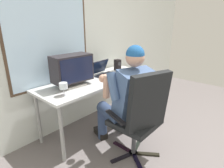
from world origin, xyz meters
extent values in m
cube|color=silver|center=(0.00, 2.30, 1.39)|extent=(6.00, 0.06, 2.79)
cube|color=#4C3828|center=(-0.52, 2.26, 1.32)|extent=(1.12, 0.01, 1.29)
cube|color=silver|center=(-0.52, 2.26, 1.32)|extent=(1.06, 0.02, 1.23)
cylinder|color=gray|center=(-0.84, 1.68, 0.34)|extent=(0.04, 0.04, 0.69)
cylinder|color=gray|center=(0.72, 1.68, 0.34)|extent=(0.04, 0.04, 0.69)
cylinder|color=gray|center=(-0.84, 2.18, 0.34)|extent=(0.04, 0.04, 0.69)
cylinder|color=gray|center=(0.72, 2.18, 0.34)|extent=(0.04, 0.04, 0.69)
cube|color=silver|center=(-0.06, 1.93, 0.70)|extent=(1.69, 0.62, 0.03)
cube|color=black|center=(-0.39, 1.22, 0.01)|extent=(0.30, 0.14, 0.02)
cube|color=black|center=(-0.34, 1.05, 0.01)|extent=(0.22, 0.27, 0.02)
cube|color=black|center=(-0.16, 1.04, 0.01)|extent=(0.21, 0.27, 0.02)
cube|color=black|center=(-0.10, 1.21, 0.01)|extent=(0.30, 0.13, 0.02)
cube|color=black|center=(-0.24, 1.32, 0.01)|extent=(0.05, 0.30, 0.02)
cylinder|color=black|center=(-0.25, 1.17, 0.01)|extent=(0.10, 0.10, 0.02)
cylinder|color=#3F3F44|center=(-0.25, 1.17, 0.21)|extent=(0.05, 0.05, 0.39)
cube|color=black|center=(-0.25, 1.17, 0.43)|extent=(0.46, 0.46, 0.06)
cube|color=black|center=(-0.31, 0.98, 0.75)|extent=(0.46, 0.26, 0.58)
cube|color=black|center=(-0.01, 1.09, 0.56)|extent=(0.15, 0.32, 0.02)
cube|color=black|center=(-0.48, 1.25, 0.56)|extent=(0.15, 0.32, 0.02)
cylinder|color=navy|center=(-0.02, 1.35, 0.46)|extent=(0.28, 0.46, 0.15)
cylinder|color=navy|center=(0.05, 1.56, 0.23)|extent=(0.12, 0.12, 0.46)
cube|color=black|center=(0.07, 1.61, 0.04)|extent=(0.17, 0.26, 0.08)
cylinder|color=navy|center=(-0.33, 1.45, 0.46)|extent=(0.28, 0.46, 0.15)
cylinder|color=navy|center=(-0.26, 1.66, 0.23)|extent=(0.12, 0.12, 0.46)
cube|color=black|center=(-0.24, 1.72, 0.04)|extent=(0.17, 0.26, 0.08)
cube|color=#455D88|center=(-0.25, 1.20, 0.74)|extent=(0.47, 0.43, 0.59)
sphere|color=tan|center=(-0.25, 1.20, 1.14)|extent=(0.19, 0.19, 0.19)
sphere|color=#205698|center=(-0.25, 1.20, 1.17)|extent=(0.19, 0.19, 0.19)
cylinder|color=#455D88|center=(-0.02, 1.17, 0.86)|extent=(0.15, 0.22, 0.29)
cylinder|color=tan|center=(0.01, 1.26, 0.72)|extent=(0.10, 0.10, 0.26)
sphere|color=tan|center=(0.02, 1.29, 0.70)|extent=(0.09, 0.09, 0.09)
cylinder|color=#455D88|center=(-0.44, 1.32, 0.86)|extent=(0.15, 0.21, 0.29)
cylinder|color=tan|center=(-0.39, 1.45, 0.82)|extent=(0.10, 0.12, 0.27)
sphere|color=tan|center=(-0.36, 1.54, 0.88)|extent=(0.09, 0.09, 0.09)
cube|color=beige|center=(-0.44, 1.98, 0.73)|extent=(0.29, 0.24, 0.02)
cylinder|color=beige|center=(-0.44, 1.98, 0.75)|extent=(0.04, 0.04, 0.04)
cube|color=#272226|center=(-0.44, 1.98, 0.94)|extent=(0.49, 0.27, 0.32)
cube|color=#191E38|center=(-0.45, 1.86, 0.94)|extent=(0.44, 0.04, 0.28)
cube|color=black|center=(0.15, 1.94, 0.72)|extent=(0.34, 0.24, 0.02)
cube|color=black|center=(0.15, 1.94, 0.73)|extent=(0.31, 0.21, 0.00)
cube|color=black|center=(0.14, 2.09, 0.83)|extent=(0.33, 0.11, 0.20)
cube|color=#0F1933|center=(0.14, 2.08, 0.83)|extent=(0.31, 0.10, 0.17)
cylinder|color=silver|center=(-0.70, 1.79, 0.72)|extent=(0.07, 0.07, 0.00)
cylinder|color=silver|center=(-0.70, 1.79, 0.76)|extent=(0.01, 0.01, 0.07)
cylinder|color=silver|center=(-0.70, 1.79, 0.83)|extent=(0.09, 0.09, 0.07)
cylinder|color=#55070D|center=(-0.70, 1.79, 0.80)|extent=(0.08, 0.08, 0.02)
cube|color=black|center=(0.49, 2.03, 0.80)|extent=(0.10, 0.10, 0.17)
cylinder|color=#333338|center=(0.48, 1.98, 0.83)|extent=(0.06, 0.02, 0.06)
cube|color=#192534|center=(0.52, 1.83, 0.72)|extent=(0.17, 0.15, 0.01)
camera|label=1|loc=(-1.77, 0.17, 1.49)|focal=29.90mm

